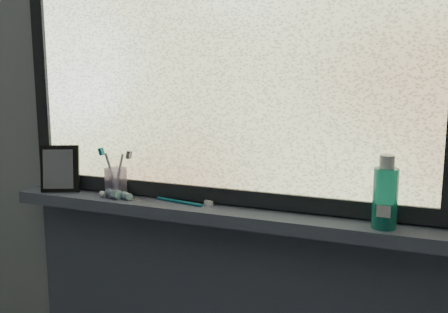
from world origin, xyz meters
TOP-DOWN VIEW (x-y plane):
  - wall_back at (0.00, 1.30)m, footprint 3.00×0.01m
  - windowsill at (0.00, 1.23)m, footprint 1.62×0.14m
  - window_pane at (0.00, 1.28)m, footprint 1.50×0.01m
  - frame_bottom at (0.00, 1.28)m, footprint 1.60×0.03m
  - frame_left at (-0.78, 1.28)m, footprint 0.05×0.03m
  - vanity_mirror at (-0.67, 1.22)m, footprint 0.15×0.12m
  - toothpaste_tube at (-0.42, 1.21)m, footprint 0.18×0.09m
  - toothbrush_cup at (-0.44, 1.23)m, footprint 0.08×0.08m
  - toothbrush_lying at (-0.20, 1.24)m, footprint 0.22×0.06m
  - mouthwash_bottle at (0.44, 1.22)m, footprint 0.08×0.08m

SIDE VIEW (x-z plane):
  - windowsill at x=0.00m, z-range 0.98..1.02m
  - toothbrush_lying at x=-0.20m, z-range 1.02..1.03m
  - toothpaste_tube at x=-0.42m, z-range 1.02..1.05m
  - frame_bottom at x=0.00m, z-range 1.02..1.07m
  - toothbrush_cup at x=-0.44m, z-range 1.02..1.12m
  - vanity_mirror at x=-0.67m, z-range 1.02..1.19m
  - mouthwash_bottle at x=0.44m, z-range 1.04..1.21m
  - wall_back at x=0.00m, z-range 0.00..2.50m
  - frame_left at x=-0.78m, z-range 0.98..2.08m
  - window_pane at x=0.00m, z-range 1.03..2.03m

